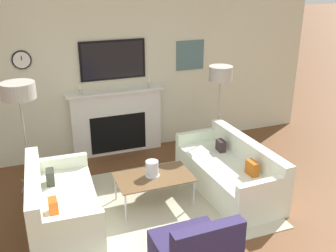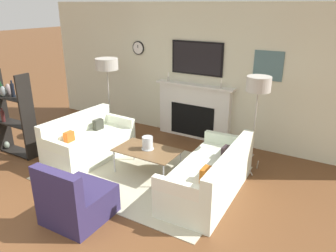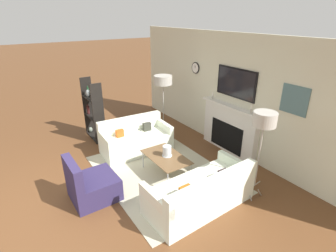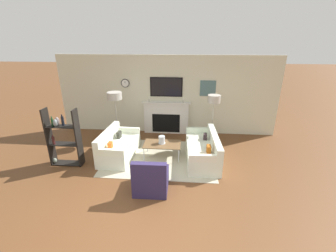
{
  "view_description": "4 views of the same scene",
  "coord_description": "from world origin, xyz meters",
  "px_view_note": "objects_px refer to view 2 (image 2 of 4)",
  "views": [
    {
      "loc": [
        -1.45,
        -2.09,
        3.02
      ],
      "look_at": [
        0.33,
        2.57,
        1.05
      ],
      "focal_mm": 42.0,
      "sensor_mm": 36.0,
      "label": 1
    },
    {
      "loc": [
        2.84,
        -1.63,
        2.67
      ],
      "look_at": [
        0.34,
        2.57,
        0.83
      ],
      "focal_mm": 35.0,
      "sensor_mm": 36.0,
      "label": 2
    },
    {
      "loc": [
        3.9,
        -0.11,
        3.05
      ],
      "look_at": [
        -0.35,
        2.69,
        0.86
      ],
      "focal_mm": 28.0,
      "sensor_mm": 36.0,
      "label": 3
    },
    {
      "loc": [
        0.71,
        -3.29,
        3.16
      ],
      "look_at": [
        0.17,
        2.95,
        0.73
      ],
      "focal_mm": 24.0,
      "sensor_mm": 36.0,
      "label": 4
    }
  ],
  "objects_px": {
    "hurricane_candle": "(148,144)",
    "couch_left": "(88,143)",
    "couch_right": "(210,177)",
    "floor_lamp_right": "(259,86)",
    "coffee_table": "(147,151)",
    "floor_lamp_left": "(107,65)",
    "shelf_unit": "(13,115)",
    "armchair": "(76,202)"
  },
  "relations": [
    {
      "from": "hurricane_candle",
      "to": "couch_left",
      "type": "bearing_deg",
      "value": -176.31
    },
    {
      "from": "couch_right",
      "to": "hurricane_candle",
      "type": "height_order",
      "value": "couch_right"
    },
    {
      "from": "hurricane_candle",
      "to": "floor_lamp_right",
      "type": "height_order",
      "value": "floor_lamp_right"
    },
    {
      "from": "coffee_table",
      "to": "couch_right",
      "type": "bearing_deg",
      "value": -2.32
    },
    {
      "from": "couch_left",
      "to": "floor_lamp_left",
      "type": "height_order",
      "value": "floor_lamp_left"
    },
    {
      "from": "couch_left",
      "to": "shelf_unit",
      "type": "distance_m",
      "value": 1.47
    },
    {
      "from": "couch_left",
      "to": "floor_lamp_right",
      "type": "xyz_separation_m",
      "value": [
        2.73,
        0.98,
        1.2
      ]
    },
    {
      "from": "coffee_table",
      "to": "couch_left",
      "type": "bearing_deg",
      "value": -177.96
    },
    {
      "from": "floor_lamp_right",
      "to": "floor_lamp_left",
      "type": "bearing_deg",
      "value": 180.0
    },
    {
      "from": "armchair",
      "to": "hurricane_candle",
      "type": "relative_size",
      "value": 3.85
    },
    {
      "from": "couch_left",
      "to": "floor_lamp_right",
      "type": "distance_m",
      "value": 3.14
    },
    {
      "from": "floor_lamp_left",
      "to": "shelf_unit",
      "type": "xyz_separation_m",
      "value": [
        -0.96,
        -1.54,
        -0.75
      ]
    },
    {
      "from": "coffee_table",
      "to": "floor_lamp_left",
      "type": "relative_size",
      "value": 0.63
    },
    {
      "from": "couch_left",
      "to": "coffee_table",
      "type": "height_order",
      "value": "couch_left"
    },
    {
      "from": "armchair",
      "to": "coffee_table",
      "type": "distance_m",
      "value": 1.52
    },
    {
      "from": "coffee_table",
      "to": "floor_lamp_right",
      "type": "bearing_deg",
      "value": 32.72
    },
    {
      "from": "floor_lamp_left",
      "to": "shelf_unit",
      "type": "height_order",
      "value": "floor_lamp_left"
    },
    {
      "from": "coffee_table",
      "to": "hurricane_candle",
      "type": "height_order",
      "value": "hurricane_candle"
    },
    {
      "from": "couch_left",
      "to": "floor_lamp_right",
      "type": "relative_size",
      "value": 1.01
    },
    {
      "from": "couch_left",
      "to": "floor_lamp_left",
      "type": "bearing_deg",
      "value": 107.14
    },
    {
      "from": "couch_left",
      "to": "hurricane_candle",
      "type": "distance_m",
      "value": 1.28
    },
    {
      "from": "armchair",
      "to": "coffee_table",
      "type": "height_order",
      "value": "armchair"
    },
    {
      "from": "couch_right",
      "to": "floor_lamp_left",
      "type": "height_order",
      "value": "floor_lamp_left"
    },
    {
      "from": "hurricane_candle",
      "to": "floor_lamp_left",
      "type": "distance_m",
      "value": 2.06
    },
    {
      "from": "hurricane_candle",
      "to": "floor_lamp_left",
      "type": "height_order",
      "value": "floor_lamp_left"
    },
    {
      "from": "couch_right",
      "to": "floor_lamp_right",
      "type": "distance_m",
      "value": 1.58
    },
    {
      "from": "hurricane_candle",
      "to": "floor_lamp_right",
      "type": "relative_size",
      "value": 0.13
    },
    {
      "from": "couch_right",
      "to": "armchair",
      "type": "relative_size",
      "value": 2.27
    },
    {
      "from": "couch_left",
      "to": "coffee_table",
      "type": "xyz_separation_m",
      "value": [
        1.27,
        0.05,
        0.11
      ]
    },
    {
      "from": "floor_lamp_right",
      "to": "couch_right",
      "type": "bearing_deg",
      "value": -107.46
    },
    {
      "from": "couch_left",
      "to": "shelf_unit",
      "type": "xyz_separation_m",
      "value": [
        -1.26,
        -0.56,
        0.49
      ]
    },
    {
      "from": "couch_left",
      "to": "coffee_table",
      "type": "relative_size",
      "value": 1.58
    },
    {
      "from": "couch_left",
      "to": "coffee_table",
      "type": "distance_m",
      "value": 1.27
    },
    {
      "from": "couch_right",
      "to": "armchair",
      "type": "distance_m",
      "value": 1.92
    },
    {
      "from": "coffee_table",
      "to": "shelf_unit",
      "type": "relative_size",
      "value": 0.67
    },
    {
      "from": "hurricane_candle",
      "to": "shelf_unit",
      "type": "bearing_deg",
      "value": -165.72
    },
    {
      "from": "couch_left",
      "to": "floor_lamp_left",
      "type": "relative_size",
      "value": 0.99
    },
    {
      "from": "hurricane_candle",
      "to": "floor_lamp_right",
      "type": "xyz_separation_m",
      "value": [
        1.47,
        0.9,
        0.96
      ]
    },
    {
      "from": "coffee_table",
      "to": "shelf_unit",
      "type": "xyz_separation_m",
      "value": [
        -2.53,
        -0.6,
        0.38
      ]
    },
    {
      "from": "shelf_unit",
      "to": "floor_lamp_right",
      "type": "bearing_deg",
      "value": 21.14
    },
    {
      "from": "couch_right",
      "to": "floor_lamp_right",
      "type": "relative_size",
      "value": 1.16
    },
    {
      "from": "couch_right",
      "to": "armchair",
      "type": "bearing_deg",
      "value": -129.92
    }
  ]
}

